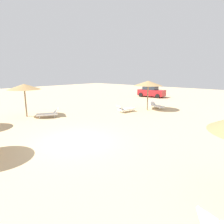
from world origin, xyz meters
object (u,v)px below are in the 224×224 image
parasol_0 (148,83)px  lounger_0 (156,105)px  lounger_5 (126,109)px  parked_car (151,92)px  lounger_2 (49,114)px  parasol_2 (24,87)px

parasol_0 → lounger_0: (0.19, 1.43, -2.36)m
lounger_5 → parked_car: (-4.04, 11.59, 0.51)m
parasol_0 → lounger_5: size_ratio=1.47×
lounger_0 → lounger_2: lounger_0 is taller
parasol_0 → lounger_2: size_ratio=1.50×
lounger_0 → lounger_5: (-1.23, -3.65, -0.01)m
parasol_0 → lounger_0: 2.76m
parked_car → lounger_5: bearing=-70.8°
parasol_2 → lounger_2: (1.68, 1.11, -2.24)m
parasol_0 → lounger_5: (-1.04, -2.22, -2.37)m
parasol_0 → lounger_0: parasol_0 is taller
parasol_2 → lounger_0: 12.80m
parasol_0 → parasol_2: size_ratio=1.05×
lounger_0 → lounger_2: bearing=-116.0°
parasol_0 → lounger_0: bearing=82.4°
parked_car → lounger_0: bearing=-56.5°
lounger_2 → parked_car: size_ratio=0.47×
parasol_0 → lounger_5: 3.41m
lounger_5 → lounger_2: bearing=-120.1°
lounger_0 → lounger_2: (-4.75, -9.72, -0.01)m
parasol_0 → lounger_2: parasol_0 is taller
lounger_5 → parked_car: parked_car is taller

